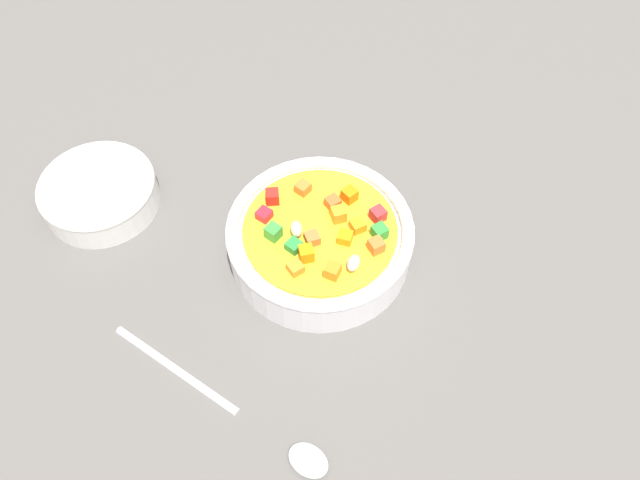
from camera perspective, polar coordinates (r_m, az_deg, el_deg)
The scene contains 4 objects.
ground_plane at distance 59.49cm, azimuth 0.00°, elevation -1.74°, with size 140.00×140.00×2.00cm, color #565451.
soup_bowl_main at distance 56.61cm, azimuth 0.01°, elevation 0.17°, with size 17.25×17.25×5.43cm.
spoon at distance 51.34cm, azimuth -6.68°, elevation -16.26°, with size 17.00×16.42×1.06cm.
side_bowl_small at distance 64.72cm, azimuth -19.92°, elevation 4.20°, with size 11.50×11.50×3.37cm.
Camera 1 is at (-31.75, 6.83, 48.85)cm, focal length 34.26 mm.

